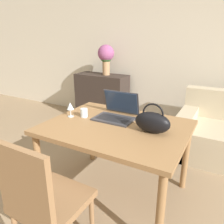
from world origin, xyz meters
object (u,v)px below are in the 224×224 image
object	(u,v)px
chair	(43,198)
wine_glass	(70,107)
drinking_glass	(84,113)
flower_vase	(106,56)
laptop	(117,111)
handbag	(152,122)

from	to	relation	value
chair	wine_glass	distance (m)	0.97
chair	drinking_glass	xyz separation A→B (m)	(-0.30, 0.88, 0.26)
wine_glass	flower_vase	bearing A→B (deg)	109.02
chair	drinking_glass	size ratio (longest dim) A/B	11.08
chair	flower_vase	distance (m)	2.80
laptop	handbag	bearing A→B (deg)	-22.73
laptop	flower_vase	world-z (taller)	flower_vase
laptop	flower_vase	bearing A→B (deg)	123.86
handbag	laptop	bearing A→B (deg)	157.27
wine_glass	handbag	bearing A→B (deg)	2.04
wine_glass	drinking_glass	bearing A→B (deg)	26.42
laptop	chair	bearing A→B (deg)	-89.92
handbag	chair	bearing A→B (deg)	-116.23
chair	drinking_glass	world-z (taller)	chair
laptop	drinking_glass	distance (m)	0.33
chair	laptop	distance (m)	1.06
handbag	drinking_glass	bearing A→B (deg)	177.56
flower_vase	laptop	bearing A→B (deg)	-56.14
laptop	wine_glass	xyz separation A→B (m)	(-0.42, -0.21, 0.04)
handbag	flower_vase	world-z (taller)	flower_vase
laptop	wine_glass	size ratio (longest dim) A/B	2.57
laptop	drinking_glass	world-z (taller)	laptop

